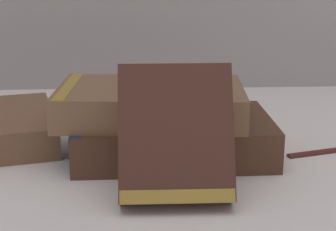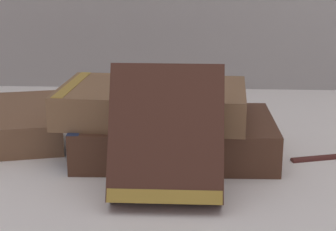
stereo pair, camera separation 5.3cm
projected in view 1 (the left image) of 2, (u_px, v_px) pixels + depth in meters
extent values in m
plane|color=white|center=(151.00, 159.00, 0.61)|extent=(3.00, 3.00, 0.00)
cube|color=#4C2D1E|center=(173.00, 137.00, 0.61)|extent=(0.22, 0.13, 0.04)
cube|color=navy|center=(81.00, 139.00, 0.61)|extent=(0.01, 0.13, 0.04)
cube|color=brown|center=(155.00, 103.00, 0.60)|extent=(0.20, 0.13, 0.04)
cube|color=olive|center=(69.00, 102.00, 0.60)|extent=(0.02, 0.12, 0.04)
cube|color=#422319|center=(175.00, 134.00, 0.50)|extent=(0.10, 0.08, 0.12)
cube|color=olive|center=(177.00, 197.00, 0.49)|extent=(0.10, 0.03, 0.02)
cylinder|color=silver|center=(190.00, 86.00, 0.58)|extent=(0.04, 0.04, 0.01)
torus|color=silver|center=(190.00, 86.00, 0.58)|extent=(0.05, 0.05, 0.01)
sphere|color=silver|center=(189.00, 81.00, 0.61)|extent=(0.01, 0.01, 0.01)
torus|color=black|center=(93.00, 125.00, 0.72)|extent=(0.05, 0.05, 0.00)
torus|color=black|center=(141.00, 123.00, 0.73)|extent=(0.05, 0.05, 0.00)
cylinder|color=black|center=(117.00, 124.00, 0.72)|extent=(0.02, 0.00, 0.00)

